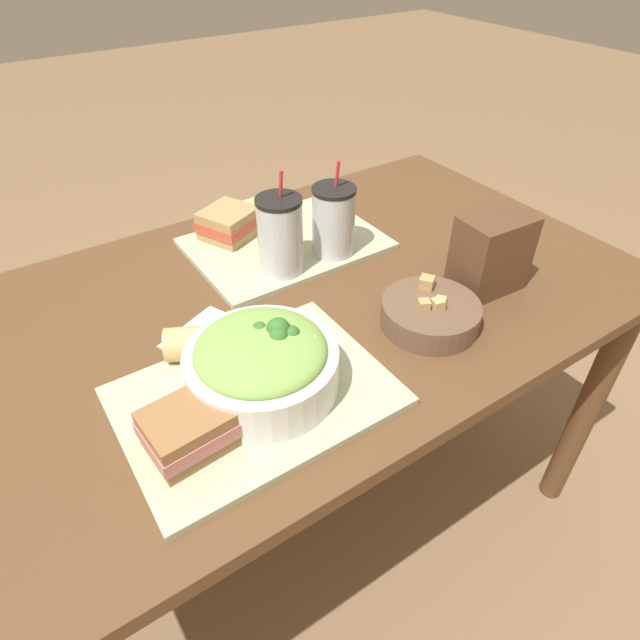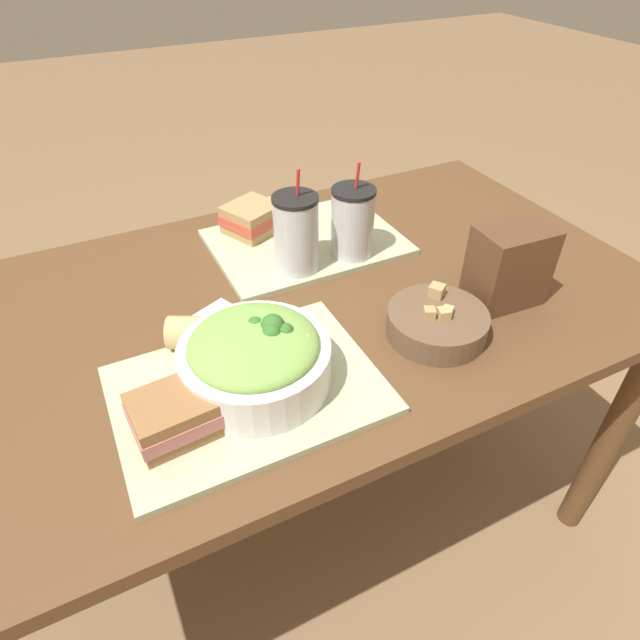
{
  "view_description": "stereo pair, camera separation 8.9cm",
  "coord_description": "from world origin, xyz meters",
  "px_view_note": "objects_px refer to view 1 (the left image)",
  "views": [
    {
      "loc": [
        -0.38,
        -0.74,
        1.38
      ],
      "look_at": [
        0.0,
        -0.16,
        0.82
      ],
      "focal_mm": 30.0,
      "sensor_mm": 36.0,
      "label": 1
    },
    {
      "loc": [
        -0.31,
        -0.78,
        1.38
      ],
      "look_at": [
        0.0,
        -0.16,
        0.82
      ],
      "focal_mm": 30.0,
      "sensor_mm": 36.0,
      "label": 2
    }
  ],
  "objects_px": {
    "drink_cup_dark": "(280,238)",
    "drink_cup_red": "(333,223)",
    "chip_bag": "(491,253)",
    "napkin_folded": "(205,335)",
    "baguette_near": "(215,342)",
    "sandwich_far": "(229,223)",
    "salad_bowl": "(262,362)",
    "soup_bowl": "(430,313)",
    "sandwich_near": "(188,430)",
    "baguette_far": "(230,218)"
  },
  "relations": [
    {
      "from": "drink_cup_dark",
      "to": "drink_cup_red",
      "type": "distance_m",
      "value": 0.13
    },
    {
      "from": "chip_bag",
      "to": "napkin_folded",
      "type": "height_order",
      "value": "chip_bag"
    },
    {
      "from": "baguette_near",
      "to": "drink_cup_red",
      "type": "distance_m",
      "value": 0.39
    },
    {
      "from": "baguette_near",
      "to": "drink_cup_red",
      "type": "height_order",
      "value": "drink_cup_red"
    },
    {
      "from": "sandwich_far",
      "to": "salad_bowl",
      "type": "bearing_deg",
      "value": -134.76
    },
    {
      "from": "sandwich_far",
      "to": "drink_cup_red",
      "type": "xyz_separation_m",
      "value": [
        0.16,
        -0.19,
        0.04
      ]
    },
    {
      "from": "soup_bowl",
      "to": "chip_bag",
      "type": "bearing_deg",
      "value": 9.21
    },
    {
      "from": "sandwich_far",
      "to": "napkin_folded",
      "type": "bearing_deg",
      "value": -149.11
    },
    {
      "from": "drink_cup_dark",
      "to": "napkin_folded",
      "type": "distance_m",
      "value": 0.25
    },
    {
      "from": "sandwich_near",
      "to": "napkin_folded",
      "type": "bearing_deg",
      "value": 57.1
    },
    {
      "from": "napkin_folded",
      "to": "baguette_near",
      "type": "bearing_deg",
      "value": -96.41
    },
    {
      "from": "drink_cup_dark",
      "to": "drink_cup_red",
      "type": "relative_size",
      "value": 1.05
    },
    {
      "from": "sandwich_near",
      "to": "napkin_folded",
      "type": "distance_m",
      "value": 0.26
    },
    {
      "from": "sandwich_near",
      "to": "drink_cup_dark",
      "type": "height_order",
      "value": "drink_cup_dark"
    },
    {
      "from": "soup_bowl",
      "to": "napkin_folded",
      "type": "bearing_deg",
      "value": 150.69
    },
    {
      "from": "sandwich_near",
      "to": "chip_bag",
      "type": "xyz_separation_m",
      "value": [
        0.65,
        0.05,
        0.03
      ]
    },
    {
      "from": "drink_cup_red",
      "to": "napkin_folded",
      "type": "height_order",
      "value": "drink_cup_red"
    },
    {
      "from": "baguette_far",
      "to": "chip_bag",
      "type": "bearing_deg",
      "value": -148.73
    },
    {
      "from": "salad_bowl",
      "to": "drink_cup_red",
      "type": "xyz_separation_m",
      "value": [
        0.32,
        0.27,
        0.02
      ]
    },
    {
      "from": "salad_bowl",
      "to": "drink_cup_dark",
      "type": "xyz_separation_m",
      "value": [
        0.19,
        0.27,
        0.02
      ]
    },
    {
      "from": "salad_bowl",
      "to": "drink_cup_dark",
      "type": "distance_m",
      "value": 0.34
    },
    {
      "from": "napkin_folded",
      "to": "drink_cup_red",
      "type": "bearing_deg",
      "value": 15.02
    },
    {
      "from": "soup_bowl",
      "to": "drink_cup_red",
      "type": "xyz_separation_m",
      "value": [
        -0.01,
        0.29,
        0.06
      ]
    },
    {
      "from": "soup_bowl",
      "to": "baguette_near",
      "type": "xyz_separation_m",
      "value": [
        -0.37,
        0.13,
        0.01
      ]
    },
    {
      "from": "baguette_far",
      "to": "drink_cup_dark",
      "type": "xyz_separation_m",
      "value": [
        0.01,
        -0.21,
        0.05
      ]
    },
    {
      "from": "sandwich_far",
      "to": "drink_cup_red",
      "type": "height_order",
      "value": "drink_cup_red"
    },
    {
      "from": "sandwich_far",
      "to": "chip_bag",
      "type": "xyz_separation_m",
      "value": [
        0.35,
        -0.45,
        0.03
      ]
    },
    {
      "from": "drink_cup_dark",
      "to": "chip_bag",
      "type": "relative_size",
      "value": 1.39
    },
    {
      "from": "baguette_near",
      "to": "drink_cup_dark",
      "type": "distance_m",
      "value": 0.28
    },
    {
      "from": "salad_bowl",
      "to": "sandwich_far",
      "type": "bearing_deg",
      "value": 70.04
    },
    {
      "from": "sandwich_far",
      "to": "drink_cup_dark",
      "type": "xyz_separation_m",
      "value": [
        0.03,
        -0.19,
        0.04
      ]
    },
    {
      "from": "sandwich_near",
      "to": "drink_cup_dark",
      "type": "relative_size",
      "value": 0.57
    },
    {
      "from": "baguette_far",
      "to": "drink_cup_dark",
      "type": "height_order",
      "value": "drink_cup_dark"
    },
    {
      "from": "salad_bowl",
      "to": "sandwich_far",
      "type": "distance_m",
      "value": 0.49
    },
    {
      "from": "sandwich_near",
      "to": "baguette_near",
      "type": "distance_m",
      "value": 0.19
    },
    {
      "from": "sandwich_near",
      "to": "baguette_far",
      "type": "distance_m",
      "value": 0.62
    },
    {
      "from": "baguette_near",
      "to": "drink_cup_dark",
      "type": "xyz_separation_m",
      "value": [
        0.23,
        0.16,
        0.05
      ]
    },
    {
      "from": "baguette_far",
      "to": "sandwich_near",
      "type": "bearing_deg",
      "value": 145.15
    },
    {
      "from": "sandwich_near",
      "to": "sandwich_far",
      "type": "xyz_separation_m",
      "value": [
        0.31,
        0.5,
        -0.0
      ]
    },
    {
      "from": "salad_bowl",
      "to": "drink_cup_red",
      "type": "height_order",
      "value": "drink_cup_red"
    },
    {
      "from": "baguette_near",
      "to": "chip_bag",
      "type": "relative_size",
      "value": 1.06
    },
    {
      "from": "drink_cup_red",
      "to": "salad_bowl",
      "type": "bearing_deg",
      "value": -139.79
    },
    {
      "from": "sandwich_near",
      "to": "baguette_far",
      "type": "xyz_separation_m",
      "value": [
        0.33,
        0.53,
        -0.0
      ]
    },
    {
      "from": "baguette_far",
      "to": "drink_cup_red",
      "type": "bearing_deg",
      "value": -149.76
    },
    {
      "from": "sandwich_near",
      "to": "drink_cup_dark",
      "type": "bearing_deg",
      "value": 38.42
    },
    {
      "from": "soup_bowl",
      "to": "baguette_far",
      "type": "xyz_separation_m",
      "value": [
        -0.15,
        0.51,
        0.01
      ]
    },
    {
      "from": "drink_cup_red",
      "to": "napkin_folded",
      "type": "xyz_separation_m",
      "value": [
        -0.35,
        -0.09,
        -0.08
      ]
    },
    {
      "from": "soup_bowl",
      "to": "baguette_near",
      "type": "height_order",
      "value": "soup_bowl"
    },
    {
      "from": "baguette_near",
      "to": "napkin_folded",
      "type": "xyz_separation_m",
      "value": [
        0.01,
        0.07,
        -0.04
      ]
    },
    {
      "from": "soup_bowl",
      "to": "drink_cup_red",
      "type": "height_order",
      "value": "drink_cup_red"
    }
  ]
}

